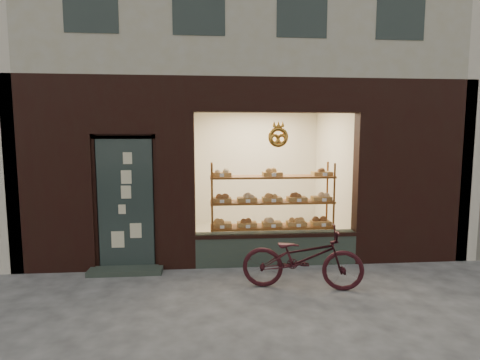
{
  "coord_description": "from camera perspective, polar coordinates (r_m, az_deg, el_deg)",
  "views": [
    {
      "loc": [
        -0.67,
        -3.97,
        2.14
      ],
      "look_at": [
        -0.17,
        2.0,
        1.46
      ],
      "focal_mm": 28.0,
      "sensor_mm": 36.0,
      "label": 1
    }
  ],
  "objects": [
    {
      "name": "display_shelf",
      "position": [
        6.74,
        4.88,
        -4.68
      ],
      "size": [
        2.2,
        0.45,
        1.7
      ],
      "color": "brown",
      "rests_on": "ground"
    },
    {
      "name": "ground",
      "position": [
        4.56,
        4.57,
        -21.53
      ],
      "size": [
        90.0,
        90.0,
        0.0
      ],
      "primitive_type": "plane",
      "color": "#404040"
    },
    {
      "name": "bicycle",
      "position": [
        5.48,
        9.49,
        -11.6
      ],
      "size": [
        1.79,
        0.93,
        0.9
      ],
      "primitive_type": "imported",
      "rotation": [
        0.0,
        0.0,
        1.37
      ],
      "color": "black",
      "rests_on": "ground"
    }
  ]
}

